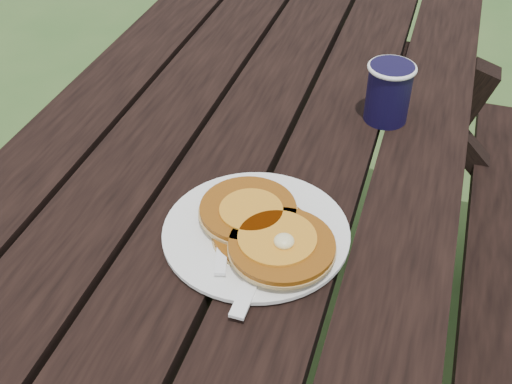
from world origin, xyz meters
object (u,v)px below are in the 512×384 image
(picnic_table, at_px, (221,338))
(pancake_stack, at_px, (265,230))
(coffee_cup, at_px, (389,89))
(plate, at_px, (256,233))

(picnic_table, height_order, pancake_stack, pancake_stack)
(picnic_table, relative_size, coffee_cup, 16.93)
(plate, bearing_deg, picnic_table, 138.55)
(pancake_stack, distance_m, coffee_cup, 0.39)
(picnic_table, bearing_deg, plate, -41.45)
(picnic_table, relative_size, pancake_stack, 8.68)
(coffee_cup, bearing_deg, plate, -109.73)
(picnic_table, height_order, coffee_cup, coffee_cup)
(plate, xyz_separation_m, coffee_cup, (0.13, 0.36, 0.05))
(pancake_stack, relative_size, coffee_cup, 1.95)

